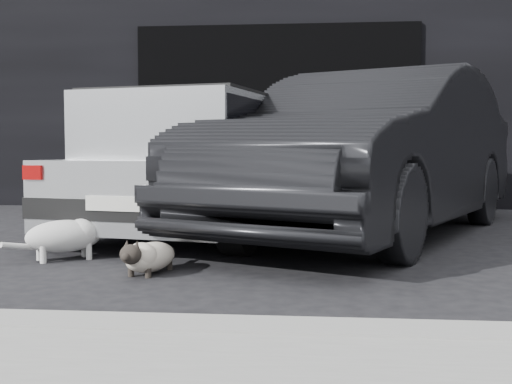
# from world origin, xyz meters

# --- Properties ---
(ground) EXTENTS (80.00, 80.00, 0.00)m
(ground) POSITION_xyz_m (0.00, 0.00, 0.00)
(ground) COLOR black
(ground) RESTS_ON ground
(building_facade) EXTENTS (34.00, 4.00, 5.00)m
(building_facade) POSITION_xyz_m (1.00, 6.00, 2.50)
(building_facade) COLOR black
(building_facade) RESTS_ON ground
(garage_opening) EXTENTS (4.00, 0.10, 2.60)m
(garage_opening) POSITION_xyz_m (1.00, 3.99, 1.30)
(garage_opening) COLOR black
(garage_opening) RESTS_ON ground
(curb) EXTENTS (18.00, 0.25, 0.12)m
(curb) POSITION_xyz_m (1.00, -2.60, 0.06)
(curb) COLOR gray
(curb) RESTS_ON ground
(silver_hatchback) EXTENTS (2.43, 3.95, 1.36)m
(silver_hatchback) POSITION_xyz_m (0.46, 1.16, 0.74)
(silver_hatchback) COLOR #BABEBF
(silver_hatchback) RESTS_ON ground
(second_car) EXTENTS (3.62, 5.19, 1.62)m
(second_car) POSITION_xyz_m (2.11, 1.10, 0.81)
(second_car) COLOR black
(second_car) RESTS_ON ground
(cat_siamese) EXTENTS (0.37, 0.75, 0.26)m
(cat_siamese) POSITION_xyz_m (0.46, -1.03, 0.12)
(cat_siamese) COLOR beige
(cat_siamese) RESTS_ON ground
(cat_white) EXTENTS (0.71, 0.59, 0.40)m
(cat_white) POSITION_xyz_m (-0.28, -0.52, 0.19)
(cat_white) COLOR silver
(cat_white) RESTS_ON ground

